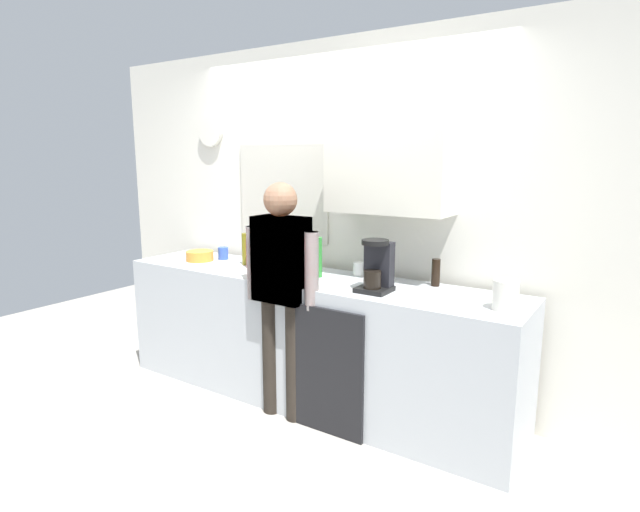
{
  "coord_description": "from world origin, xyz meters",
  "views": [
    {
      "loc": [
        2.02,
        -2.61,
        1.75
      ],
      "look_at": [
        0.14,
        0.25,
        1.1
      ],
      "focal_mm": 28.84,
      "sensor_mm": 36.0,
      "label": 1
    }
  ],
  "objects": [
    {
      "name": "potted_plant",
      "position": [
        -0.13,
        0.07,
        1.06
      ],
      "size": [
        0.15,
        0.15,
        0.23
      ],
      "color": "#9E5638",
      "rests_on": "kitchen_counter"
    },
    {
      "name": "bottle_dark_sauce",
      "position": [
        0.85,
        0.54,
        1.02
      ],
      "size": [
        0.06,
        0.06,
        0.18
      ],
      "primitive_type": "cylinder",
      "color": "black",
      "rests_on": "kitchen_counter"
    },
    {
      "name": "ground_plane",
      "position": [
        0.0,
        0.0,
        0.0
      ],
      "size": [
        8.0,
        8.0,
        0.0
      ],
      "primitive_type": "plane",
      "color": "#9E998E"
    },
    {
      "name": "person_guest",
      "position": [
        0.0,
        0.0,
        0.95
      ],
      "size": [
        0.57,
        0.22,
        1.6
      ],
      "rotation": [
        0.0,
        0.0,
        2.62
      ],
      "color": "brown",
      "rests_on": "ground_plane"
    },
    {
      "name": "coffee_maker",
      "position": [
        0.59,
        0.21,
        1.07
      ],
      "size": [
        0.2,
        0.2,
        0.33
      ],
      "color": "black",
      "rests_on": "kitchen_counter"
    },
    {
      "name": "bottle_olive_oil",
      "position": [
        -0.64,
        0.37,
        1.05
      ],
      "size": [
        0.06,
        0.06,
        0.25
      ],
      "primitive_type": "cylinder",
      "color": "olive",
      "rests_on": "kitchen_counter"
    },
    {
      "name": "kitchen_counter",
      "position": [
        0.0,
        0.3,
        0.46
      ],
      "size": [
        3.04,
        0.64,
        0.93
      ],
      "primitive_type": "cube",
      "color": "#B2B7BC",
      "rests_on": "ground_plane"
    },
    {
      "name": "bottle_red_vinegar",
      "position": [
        -0.53,
        0.3,
        1.04
      ],
      "size": [
        0.06,
        0.06,
        0.22
      ],
      "primitive_type": "cylinder",
      "color": "maroon",
      "rests_on": "kitchen_counter"
    },
    {
      "name": "back_wall_assembly",
      "position": [
        0.06,
        0.7,
        1.36
      ],
      "size": [
        4.64,
        0.42,
        2.6
      ],
      "color": "silver",
      "rests_on": "ground_plane"
    },
    {
      "name": "person_at_sink",
      "position": [
        0.0,
        0.0,
        0.95
      ],
      "size": [
        0.57,
        0.22,
        1.6
      ],
      "rotation": [
        0.0,
        0.0,
        0.06
      ],
      "color": "#3F4766",
      "rests_on": "ground_plane"
    },
    {
      "name": "cup_yellow_cup",
      "position": [
        1.32,
        0.4,
        0.97
      ],
      "size": [
        0.07,
        0.07,
        0.09
      ],
      "primitive_type": "cylinder",
      "color": "yellow",
      "rests_on": "kitchen_counter"
    },
    {
      "name": "dish_soap",
      "position": [
        -0.29,
        0.32,
        1.0
      ],
      "size": [
        0.06,
        0.06,
        0.18
      ],
      "color": "yellow",
      "rests_on": "kitchen_counter"
    },
    {
      "name": "cup_white_mug",
      "position": [
        0.29,
        0.53,
        0.97
      ],
      "size": [
        0.08,
        0.08,
        0.1
      ],
      "primitive_type": "cylinder",
      "color": "white",
      "rests_on": "kitchen_counter"
    },
    {
      "name": "mixing_bowl",
      "position": [
        -1.06,
        0.28,
        0.97
      ],
      "size": [
        0.22,
        0.22,
        0.08
      ],
      "primitive_type": "cylinder",
      "color": "orange",
      "rests_on": "kitchen_counter"
    },
    {
      "name": "cup_blue_mug",
      "position": [
        -0.94,
        0.43,
        0.98
      ],
      "size": [
        0.08,
        0.08,
        0.1
      ],
      "primitive_type": "cylinder",
      "color": "#3351B2",
      "rests_on": "kitchen_counter"
    },
    {
      "name": "bottle_green_wine",
      "position": [
        -0.37,
        0.45,
        1.08
      ],
      "size": [
        0.07,
        0.07,
        0.3
      ],
      "primitive_type": "cylinder",
      "color": "#195923",
      "rests_on": "kitchen_counter"
    },
    {
      "name": "dishwasher_panel",
      "position": [
        0.36,
        -0.03,
        0.42
      ],
      "size": [
        0.56,
        0.02,
        0.83
      ],
      "primitive_type": "cube",
      "color": "black",
      "rests_on": "ground_plane"
    },
    {
      "name": "bottle_clear_soda",
      "position": [
        0.05,
        0.33,
        1.07
      ],
      "size": [
        0.09,
        0.09,
        0.28
      ],
      "primitive_type": "cylinder",
      "color": "#2D8C33",
      "rests_on": "kitchen_counter"
    },
    {
      "name": "storage_canister",
      "position": [
        1.37,
        0.23,
        1.01
      ],
      "size": [
        0.14,
        0.14,
        0.17
      ],
      "primitive_type": "cylinder",
      "color": "silver",
      "rests_on": "kitchen_counter"
    }
  ]
}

